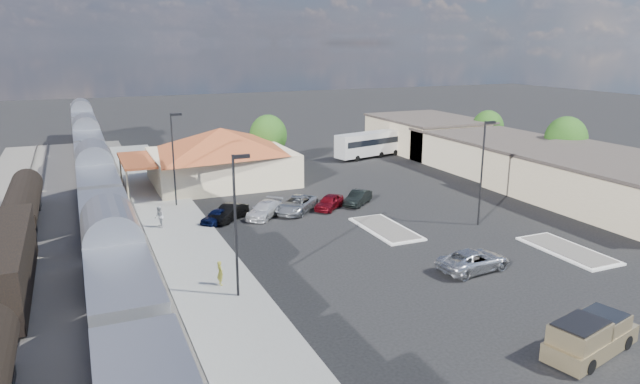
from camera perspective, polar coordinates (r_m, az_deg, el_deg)
name	(u,v)px	position (r m, az deg, el deg)	size (l,w,h in m)	color
ground	(354,243)	(44.96, 3.41, -5.16)	(280.00, 280.00, 0.00)	black
railbed	(63,247)	(48.17, -24.35, -5.05)	(16.00, 100.00, 0.12)	#4C4944
platform	(186,239)	(46.80, -13.30, -4.62)	(5.50, 92.00, 0.18)	gray
passenger_train	(97,190)	(53.29, -21.43, 0.22)	(3.00, 104.00, 5.55)	silver
freight_cars	(5,267)	(40.27, -28.95, -6.55)	(2.80, 46.00, 4.00)	black
station_depot	(221,155)	(64.55, -9.88, 3.64)	(18.35, 12.24, 6.20)	beige
buildings_east	(511,156)	(71.41, 18.56, 3.44)	(14.40, 51.40, 4.80)	#C6B28C
traffic_island_south	(386,229)	(48.41, 6.59, -3.65)	(3.30, 7.50, 0.21)	silver
traffic_island_north	(568,250)	(47.05, 23.52, -5.36)	(3.30, 7.50, 0.21)	silver
lamp_plat_s	(237,215)	(34.22, -8.33, -2.30)	(1.08, 0.25, 9.00)	black
lamp_plat_n	(174,152)	(55.22, -14.39, 3.88)	(1.08, 0.25, 9.00)	black
lamp_lot	(483,164)	(49.99, 16.00, 2.68)	(1.08, 0.25, 9.00)	black
tree_east_b	(566,139)	(73.64, 23.37, 4.86)	(4.94, 4.94, 6.96)	#382314
tree_east_c	(488,128)	(83.79, 16.41, 6.20)	(4.41, 4.41, 6.21)	#382314
tree_depot	(268,135)	(72.12, -5.20, 5.66)	(4.71, 4.71, 6.63)	#382314
pickup_truck	(592,336)	(32.63, 25.51, -12.84)	(6.11, 3.45, 2.00)	#9C8960
suv	(474,260)	(40.90, 15.15, -6.61)	(2.48, 5.39, 1.50)	#AFB2B8
coach_bus	(370,143)	(78.49, 5.04, 4.90)	(11.04, 4.87, 3.46)	silver
person_a	(220,273)	(37.37, -9.96, -7.97)	(0.59, 0.39, 1.62)	gold
person_b	(159,217)	(49.67, -15.78, -2.42)	(0.91, 0.71, 1.86)	silver
parked_car_a	(218,216)	(50.57, -10.17, -2.35)	(1.51, 3.74, 1.28)	#0C153E
parked_car_b	(229,213)	(51.07, -9.08, -2.05)	(1.50, 4.31, 1.42)	black
parked_car_c	(265,210)	(51.64, -5.55, -1.76)	(1.94, 4.78, 1.39)	white
parked_car_d	(297,204)	(52.91, -2.36, -1.24)	(2.49, 5.40, 1.50)	#909498
parked_car_e	(329,202)	(53.85, 0.93, -1.01)	(1.62, 4.04, 1.38)	maroon
parked_car_f	(358,198)	(55.45, 3.82, -0.58)	(1.45, 4.17, 1.37)	black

